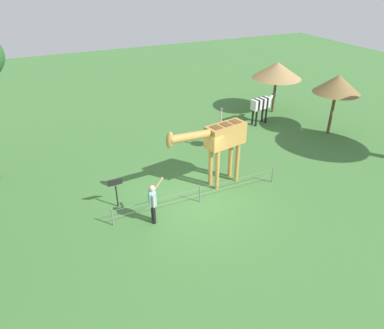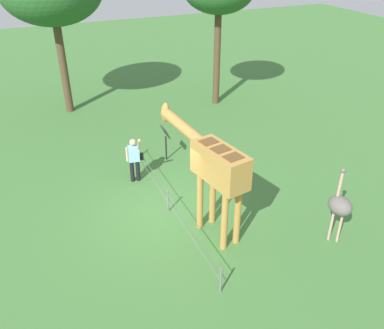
# 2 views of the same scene
# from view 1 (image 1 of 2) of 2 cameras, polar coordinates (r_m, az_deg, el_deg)

# --- Properties ---
(ground_plane) EXTENTS (60.00, 60.00, 0.00)m
(ground_plane) POSITION_cam_1_polar(r_m,az_deg,el_deg) (14.38, 1.06, -5.78)
(ground_plane) COLOR #427538
(giraffe) EXTENTS (3.71, 1.17, 3.12)m
(giraffe) POSITION_cam_1_polar(r_m,az_deg,el_deg) (14.37, 4.46, 4.00)
(giraffe) COLOR #BC8942
(giraffe) RESTS_ON ground_plane
(visitor) EXTENTS (0.62, 0.59, 1.75)m
(visitor) POSITION_cam_1_polar(r_m,az_deg,el_deg) (12.85, -6.32, -5.88)
(visitor) COLOR black
(visitor) RESTS_ON ground_plane
(zebra) EXTENTS (1.83, 0.66, 1.66)m
(zebra) POSITION_cam_1_polar(r_m,az_deg,el_deg) (21.30, 11.08, 9.41)
(zebra) COLOR black
(zebra) RESTS_ON ground_plane
(ostrich) EXTENTS (0.70, 0.56, 2.25)m
(ostrich) POSITION_cam_1_polar(r_m,az_deg,el_deg) (17.85, 5.01, 5.89)
(ostrich) COLOR #CC9E93
(ostrich) RESTS_ON ground_plane
(shade_hut_near) EXTENTS (3.02, 3.02, 3.15)m
(shade_hut_near) POSITION_cam_1_polar(r_m,az_deg,el_deg) (22.89, 13.51, 14.50)
(shade_hut_near) COLOR brown
(shade_hut_near) RESTS_ON ground_plane
(shade_hut_far) EXTENTS (2.46, 2.46, 3.29)m
(shade_hut_far) POSITION_cam_1_polar(r_m,az_deg,el_deg) (20.57, 22.34, 11.84)
(shade_hut_far) COLOR brown
(shade_hut_far) RESTS_ON ground_plane
(info_sign) EXTENTS (0.56, 0.21, 1.32)m
(info_sign) POSITION_cam_1_polar(r_m,az_deg,el_deg) (13.82, -12.17, -3.39)
(info_sign) COLOR black
(info_sign) RESTS_ON ground_plane
(wire_fence) EXTENTS (7.05, 0.05, 0.75)m
(wire_fence) POSITION_cam_1_polar(r_m,az_deg,el_deg) (14.07, 1.25, -4.64)
(wire_fence) COLOR slate
(wire_fence) RESTS_ON ground_plane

